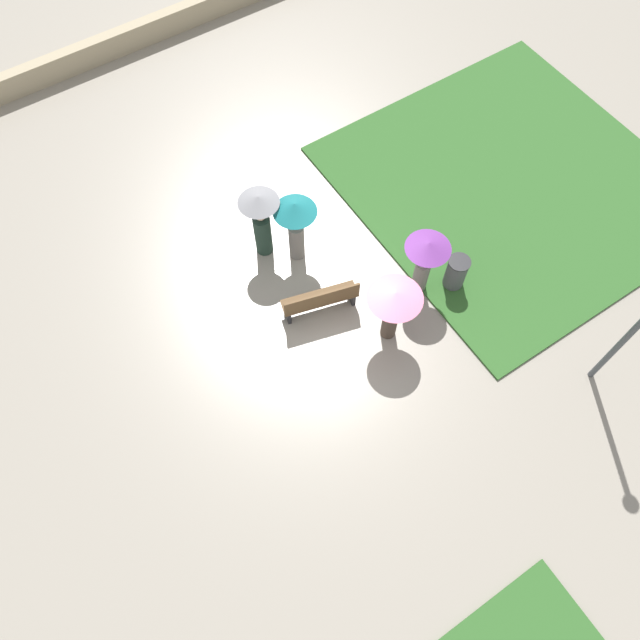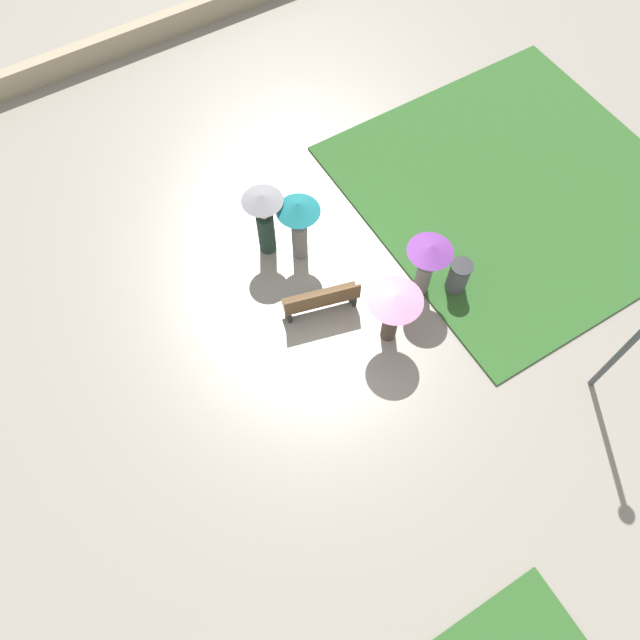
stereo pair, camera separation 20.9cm
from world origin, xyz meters
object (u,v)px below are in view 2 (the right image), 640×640
crowd_person_teal (299,220)px  crowd_person_pink (394,306)px  crowd_person_purple (428,261)px  park_bench (321,300)px  trash_bin (458,277)px  crowd_person_grey (264,217)px

crowd_person_teal → crowd_person_pink: size_ratio=1.09×
crowd_person_purple → crowd_person_pink: bearing=16.6°
park_bench → crowd_person_pink: bearing=141.2°
crowd_person_purple → crowd_person_teal: bearing=-59.0°
park_bench → trash_bin: (-2.90, 1.07, -0.00)m
crowd_person_purple → crowd_person_pink: (1.26, 0.57, 0.08)m
crowd_person_pink → crowd_person_grey: bearing=94.1°
crowd_person_teal → crowd_person_pink: (-0.55, 2.84, -0.02)m
crowd_person_teal → crowd_person_purple: bearing=74.0°
park_bench → crowd_person_grey: crowd_person_grey is taller
crowd_person_purple → crowd_person_pink: crowd_person_purple is taller
crowd_person_grey → crowd_person_teal: bearing=-172.6°
park_bench → crowd_person_grey: bearing=-69.7°
park_bench → crowd_person_purple: 2.41m
crowd_person_pink → trash_bin: bearing=-8.2°
crowd_person_teal → park_bench: bearing=22.0°
park_bench → crowd_person_purple: crowd_person_purple is taller
crowd_person_grey → crowd_person_teal: size_ratio=1.03×
park_bench → crowd_person_pink: crowd_person_pink is taller
park_bench → crowd_person_pink: (-0.93, 1.27, 0.81)m
crowd_person_purple → crowd_person_pink: 1.39m
park_bench → crowd_person_purple: size_ratio=1.00×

